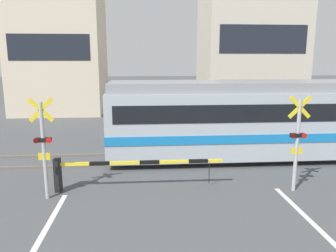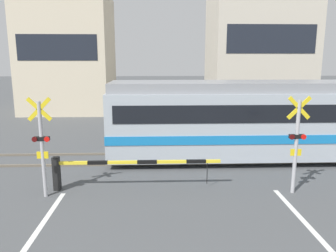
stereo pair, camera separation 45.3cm
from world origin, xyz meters
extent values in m
cube|color=#6B6051|center=(0.00, 11.19, 0.04)|extent=(50.00, 0.10, 0.08)
cube|color=#6B6051|center=(0.00, 12.63, 0.04)|extent=(50.00, 0.10, 0.08)
cube|color=#ADB7C1|center=(5.25, 11.91, 1.47)|extent=(14.95, 2.68, 2.49)
cube|color=gray|center=(5.25, 11.91, 2.90)|extent=(14.80, 2.36, 0.36)
cube|color=#197AC6|center=(5.25, 11.91, 1.10)|extent=(14.97, 2.74, 0.32)
cube|color=black|center=(5.25, 11.91, 2.03)|extent=(14.36, 2.73, 0.64)
cube|color=black|center=(-2.24, 11.91, 2.03)|extent=(0.03, 1.88, 0.80)
cylinder|color=black|center=(0.61, 11.19, 0.38)|extent=(0.76, 0.12, 0.76)
cylinder|color=black|center=(0.61, 12.63, 0.38)|extent=(0.76, 0.12, 0.76)
cube|color=black|center=(-3.45, 8.91, 0.52)|extent=(0.20, 0.20, 1.04)
cube|color=yellow|center=(-0.95, 8.91, 0.85)|extent=(4.98, 0.09, 0.09)
cube|color=black|center=(-2.20, 8.91, 0.85)|extent=(0.60, 0.10, 0.10)
cube|color=black|center=(-0.70, 8.91, 0.85)|extent=(0.60, 0.10, 0.10)
cube|color=black|center=(0.79, 8.91, 0.85)|extent=(0.60, 0.10, 0.10)
cylinder|color=black|center=(1.14, 8.91, 0.47)|extent=(0.02, 0.02, 0.68)
cube|color=black|center=(3.45, 14.91, 0.52)|extent=(0.20, 0.20, 1.04)
cube|color=yellow|center=(0.95, 14.91, 0.85)|extent=(4.98, 0.09, 0.09)
cube|color=black|center=(2.20, 14.91, 0.85)|extent=(0.60, 0.10, 0.10)
cube|color=black|center=(0.70, 14.91, 0.85)|extent=(0.60, 0.10, 0.10)
cube|color=black|center=(-0.79, 14.91, 0.85)|extent=(0.60, 0.10, 0.10)
cylinder|color=black|center=(-1.14, 14.91, 0.47)|extent=(0.02, 0.02, 0.68)
cylinder|color=#B2B2B7|center=(-3.65, 8.44, 1.39)|extent=(0.11, 0.11, 2.78)
cube|color=yellow|center=(-3.65, 8.44, 2.56)|extent=(0.68, 0.04, 0.68)
cube|color=yellow|center=(-3.65, 8.44, 2.56)|extent=(0.68, 0.04, 0.68)
cube|color=black|center=(-3.65, 8.44, 1.73)|extent=(0.44, 0.12, 0.12)
cylinder|color=#4C0C0C|center=(-3.82, 8.36, 1.73)|extent=(0.15, 0.03, 0.15)
cylinder|color=red|center=(-3.48, 8.36, 1.73)|extent=(0.15, 0.03, 0.15)
cube|color=yellow|center=(-3.65, 8.42, 1.25)|extent=(0.32, 0.03, 0.20)
cylinder|color=#B2B2B7|center=(3.65, 8.44, 1.39)|extent=(0.11, 0.11, 2.78)
cube|color=yellow|center=(3.65, 8.44, 2.56)|extent=(0.68, 0.04, 0.68)
cube|color=yellow|center=(3.65, 8.44, 2.56)|extent=(0.68, 0.04, 0.68)
cube|color=black|center=(3.65, 8.44, 1.73)|extent=(0.44, 0.12, 0.12)
cylinder|color=#4C0C0C|center=(3.48, 8.36, 1.73)|extent=(0.15, 0.03, 0.15)
cylinder|color=red|center=(3.82, 8.36, 1.73)|extent=(0.15, 0.03, 0.15)
cube|color=yellow|center=(3.65, 8.42, 1.25)|extent=(0.32, 0.03, 0.20)
cylinder|color=brown|center=(1.24, 17.32, 0.38)|extent=(0.13, 0.13, 0.76)
cylinder|color=brown|center=(1.38, 17.32, 0.38)|extent=(0.13, 0.13, 0.76)
cube|color=navy|center=(1.31, 17.32, 1.06)|extent=(0.38, 0.22, 0.60)
sphere|color=tan|center=(1.31, 17.32, 1.47)|extent=(0.21, 0.21, 0.21)
cube|color=beige|center=(-6.95, 24.84, 4.28)|extent=(6.31, 5.79, 8.55)
cube|color=#1E232D|center=(-6.95, 21.93, 4.70)|extent=(5.30, 0.03, 1.71)
cube|color=beige|center=(7.44, 24.84, 4.80)|extent=(7.29, 5.79, 9.61)
cube|color=#1E232D|center=(7.44, 21.93, 5.29)|extent=(6.13, 0.03, 1.92)
camera|label=1|loc=(-0.88, -0.60, 3.90)|focal=35.00mm
camera|label=2|loc=(-0.43, -0.62, 3.90)|focal=35.00mm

